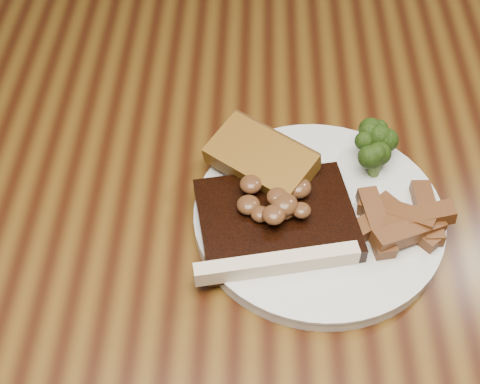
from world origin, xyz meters
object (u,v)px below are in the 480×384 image
(chair_far, at_px, (183,67))
(garlic_bread, at_px, (260,172))
(steak, at_px, (276,221))
(plate, at_px, (318,218))
(potato_wedges, at_px, (392,224))
(dining_table, at_px, (253,271))

(chair_far, xyz_separation_m, garlic_bread, (0.15, -0.58, 0.33))
(steak, bearing_deg, plate, 11.78)
(steak, relative_size, potato_wedges, 1.55)
(dining_table, xyz_separation_m, plate, (0.07, 0.00, 0.10))
(dining_table, relative_size, plate, 6.16)
(chair_far, bearing_deg, potato_wedges, 107.10)
(garlic_bread, height_order, potato_wedges, same)
(plate, relative_size, steak, 1.68)
(plate, xyz_separation_m, steak, (-0.04, -0.02, 0.02))
(dining_table, height_order, chair_far, chair_far)
(garlic_bread, bearing_deg, plate, -1.71)
(dining_table, distance_m, plate, 0.12)
(potato_wedges, bearing_deg, plate, 164.72)
(garlic_bread, bearing_deg, chair_far, 140.65)
(plate, xyz_separation_m, garlic_bread, (-0.06, 0.05, 0.02))
(chair_far, distance_m, steak, 0.74)
(chair_far, height_order, potato_wedges, chair_far)
(dining_table, bearing_deg, chair_far, 103.19)
(chair_far, bearing_deg, garlic_bread, 98.03)
(chair_far, distance_m, garlic_bread, 0.68)
(garlic_bread, bearing_deg, steak, -39.99)
(steak, xyz_separation_m, potato_wedges, (0.12, -0.00, 0.00))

